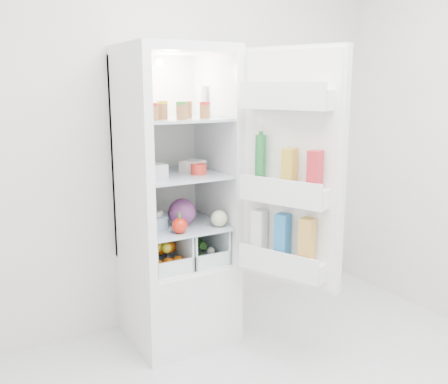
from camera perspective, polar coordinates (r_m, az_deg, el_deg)
room_walls at (r=2.06m, az=13.89°, el=12.27°), size 3.02×3.02×2.61m
refrigerator at (r=3.14m, az=-5.73°, el=-4.78°), size 0.60×0.60×1.80m
shelf_low at (r=3.06m, az=-5.27°, el=-3.74°), size 0.49×0.53×0.01m
shelf_mid at (r=2.99m, az=-5.39°, el=1.99°), size 0.49×0.53×0.02m
shelf_top at (r=2.95m, az=-5.52°, el=8.31°), size 0.49×0.53×0.02m
crisper_left at (r=3.05m, az=-7.33°, el=-6.38°), size 0.23×0.46×0.22m
crisper_right at (r=3.15m, az=-3.19°, el=-5.72°), size 0.23×0.46×0.22m
condiment_jars at (r=2.82m, az=-5.29°, el=9.16°), size 0.38×0.16×0.08m
squeeze_bottle at (r=3.11m, az=-2.49°, el=10.36°), size 0.06×0.06×0.18m
tub_white at (r=2.86m, az=-8.02°, el=2.42°), size 0.13×0.13×0.08m
tub_cream at (r=3.04m, az=-3.61°, el=2.99°), size 0.16×0.16×0.07m
tin_red at (r=2.95m, az=-2.92°, el=2.65°), size 0.10×0.10×0.06m
red_cabbage at (r=2.99m, az=-4.82°, el=-2.33°), size 0.16×0.16×0.16m
bell_pepper at (r=2.85m, az=-5.10°, el=-3.85°), size 0.09×0.09×0.09m
mushroom_bowl at (r=2.96m, az=-7.96°, el=-3.45°), size 0.19×0.19×0.07m
salad_bag at (r=2.97m, az=-0.57°, el=-3.05°), size 0.10×0.10×0.10m
citrus_pile at (r=3.01m, az=-6.93°, el=-6.99°), size 0.20×0.24×0.16m
veg_pile at (r=3.16m, az=-3.09°, el=-6.53°), size 0.16×0.30×0.10m
fridge_door at (r=2.73m, az=7.52°, el=1.87°), size 0.37×0.58×1.30m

